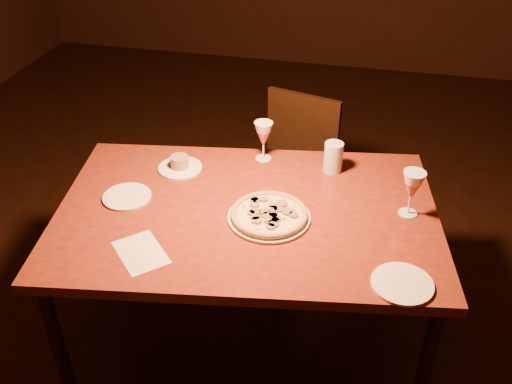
# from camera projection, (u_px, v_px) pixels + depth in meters

# --- Properties ---
(floor) EXTENTS (7.00, 7.00, 0.00)m
(floor) POSITION_uv_depth(u_px,v_px,m) (265.00, 332.00, 2.78)
(floor) COLOR black
(floor) RESTS_ON ground
(dining_table) EXTENTS (1.63, 1.18, 0.80)m
(dining_table) POSITION_uv_depth(u_px,v_px,m) (247.00, 224.00, 2.29)
(dining_table) COLOR maroon
(dining_table) RESTS_ON floor
(chair_far) EXTENTS (0.51, 0.51, 0.86)m
(chair_far) POSITION_uv_depth(u_px,v_px,m) (292.00, 166.00, 3.12)
(chair_far) COLOR black
(chair_far) RESTS_ON floor
(pizza_plate) EXTENTS (0.32, 0.32, 0.03)m
(pizza_plate) POSITION_uv_depth(u_px,v_px,m) (269.00, 215.00, 2.19)
(pizza_plate) COLOR white
(pizza_plate) RESTS_ON dining_table
(ramekin_saucer) EXTENTS (0.19, 0.19, 0.06)m
(ramekin_saucer) POSITION_uv_depth(u_px,v_px,m) (180.00, 165.00, 2.50)
(ramekin_saucer) COLOR white
(ramekin_saucer) RESTS_ON dining_table
(wine_glass_far) EXTENTS (0.08, 0.08, 0.18)m
(wine_glass_far) POSITION_uv_depth(u_px,v_px,m) (263.00, 141.00, 2.52)
(wine_glass_far) COLOR #C45C51
(wine_glass_far) RESTS_ON dining_table
(wine_glass_right) EXTENTS (0.09, 0.09, 0.19)m
(wine_glass_right) POSITION_uv_depth(u_px,v_px,m) (411.00, 193.00, 2.18)
(wine_glass_right) COLOR #C45C51
(wine_glass_right) RESTS_ON dining_table
(water_tumbler) EXTENTS (0.08, 0.08, 0.14)m
(water_tumbler) POSITION_uv_depth(u_px,v_px,m) (333.00, 157.00, 2.46)
(water_tumbler) COLOR silver
(water_tumbler) RESTS_ON dining_table
(side_plate_left) EXTENTS (0.20, 0.20, 0.01)m
(side_plate_left) POSITION_uv_depth(u_px,v_px,m) (127.00, 197.00, 2.32)
(side_plate_left) COLOR white
(side_plate_left) RESTS_ON dining_table
(side_plate_near) EXTENTS (0.21, 0.21, 0.01)m
(side_plate_near) POSITION_uv_depth(u_px,v_px,m) (402.00, 284.00, 1.90)
(side_plate_near) COLOR white
(side_plate_near) RESTS_ON dining_table
(menu_card) EXTENTS (0.26, 0.26, 0.00)m
(menu_card) POSITION_uv_depth(u_px,v_px,m) (141.00, 253.00, 2.04)
(menu_card) COLOR silver
(menu_card) RESTS_ON dining_table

